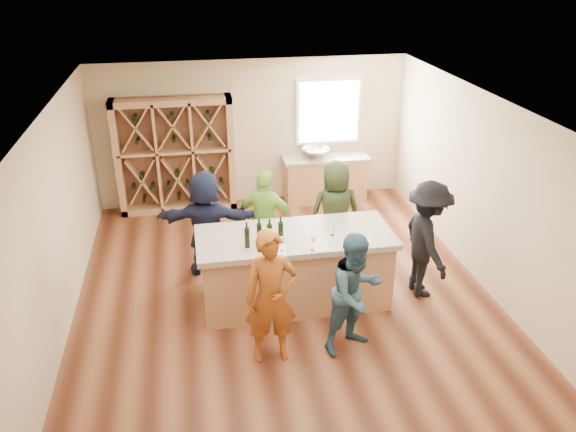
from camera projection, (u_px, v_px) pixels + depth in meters
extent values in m
cube|color=brown|center=(284.00, 294.00, 8.41)|extent=(6.00, 7.00, 0.10)
cube|color=white|center=(283.00, 103.00, 7.15)|extent=(6.00, 7.00, 0.10)
cube|color=beige|center=(252.00, 132.00, 10.93)|extent=(6.00, 0.10, 2.80)
cube|color=beige|center=(357.00, 383.00, 4.63)|extent=(6.00, 0.10, 2.80)
cube|color=beige|center=(53.00, 224.00, 7.29)|extent=(0.10, 7.00, 2.80)
cube|color=beige|center=(487.00, 191.00, 8.27)|extent=(0.10, 7.00, 2.80)
cube|color=white|center=(328.00, 111.00, 10.95)|extent=(1.30, 0.06, 1.30)
cube|color=white|center=(329.00, 112.00, 10.92)|extent=(1.18, 0.01, 1.18)
cube|color=tan|center=(175.00, 156.00, 10.57)|extent=(2.20, 0.45, 2.20)
cube|color=tan|center=(325.00, 180.00, 11.26)|extent=(1.60, 0.58, 0.86)
cube|color=#A49986|center=(326.00, 158.00, 11.06)|extent=(1.70, 0.62, 0.06)
imported|color=silver|center=(316.00, 153.00, 10.98)|extent=(0.54, 0.54, 0.19)
cylinder|color=silver|center=(314.00, 147.00, 11.11)|extent=(0.02, 0.02, 0.30)
cube|color=tan|center=(295.00, 271.00, 7.96)|extent=(2.60, 1.00, 1.00)
cube|color=#A49986|center=(295.00, 237.00, 7.73)|extent=(2.72, 1.12, 0.08)
cylinder|color=black|center=(247.00, 238.00, 7.33)|extent=(0.08, 0.08, 0.28)
cylinder|color=black|center=(259.00, 233.00, 7.45)|extent=(0.08, 0.08, 0.28)
cylinder|color=black|center=(270.00, 235.00, 7.38)|extent=(0.09, 0.09, 0.30)
cylinder|color=black|center=(281.00, 232.00, 7.45)|extent=(0.08, 0.08, 0.30)
cone|color=white|center=(282.00, 244.00, 7.26)|extent=(0.09, 0.09, 0.20)
cone|color=white|center=(313.00, 244.00, 7.27)|extent=(0.10, 0.10, 0.19)
cone|color=white|center=(359.00, 241.00, 7.35)|extent=(0.08, 0.08, 0.17)
cone|color=white|center=(333.00, 230.00, 7.66)|extent=(0.08, 0.08, 0.17)
cube|color=white|center=(277.00, 250.00, 7.32)|extent=(0.28, 0.35, 0.00)
cube|color=white|center=(320.00, 246.00, 7.42)|extent=(0.23, 0.31, 0.00)
cube|color=white|center=(363.00, 242.00, 7.52)|extent=(0.28, 0.32, 0.00)
imported|color=#994C19|center=(271.00, 297.00, 6.69)|extent=(0.64, 0.47, 1.75)
imported|color=#335972|center=(356.00, 293.00, 6.90)|extent=(0.89, 0.70, 1.61)
imported|color=black|center=(427.00, 240.00, 8.01)|extent=(0.53, 1.14, 1.76)
imported|color=#8CC64C|center=(266.00, 220.00, 8.69)|extent=(1.08, 0.84, 1.65)
imported|color=#263319|center=(335.00, 212.00, 8.90)|extent=(0.84, 0.56, 1.70)
imported|color=#191E38|center=(207.00, 223.00, 8.55)|extent=(1.64, 0.81, 1.69)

